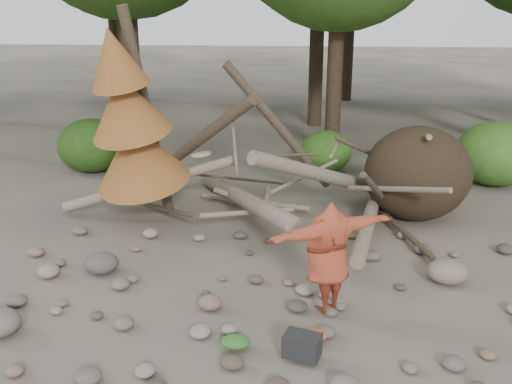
{
  "coord_description": "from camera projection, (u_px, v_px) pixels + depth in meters",
  "views": [
    {
      "loc": [
        0.36,
        -7.29,
        4.28
      ],
      "look_at": [
        -0.49,
        1.5,
        1.4
      ],
      "focal_mm": 40.0,
      "sensor_mm": 36.0,
      "label": 1
    }
  ],
  "objects": [
    {
      "name": "ground",
      "position": [
        280.0,
        317.0,
        8.26
      ],
      "size": [
        120.0,
        120.0,
        0.0
      ],
      "primitive_type": "plane",
      "color": "#514C44",
      "rests_on": "ground"
    },
    {
      "name": "deadfall_pile",
      "position": [
        389.0,
        176.0,
        11.79
      ],
      "size": [
        8.55,
        5.24,
        3.3
      ],
      "color": "#332619",
      "rests_on": "ground"
    },
    {
      "name": "dead_conifer",
      "position": [
        131.0,
        124.0,
        11.08
      ],
      "size": [
        2.06,
        2.16,
        4.35
      ],
      "color": "#4C3F30",
      "rests_on": "ground"
    },
    {
      "name": "bush_left",
      "position": [
        92.0,
        145.0,
        15.36
      ],
      "size": [
        1.8,
        1.8,
        1.44
      ],
      "primitive_type": "ellipsoid",
      "color": "#284F15",
      "rests_on": "ground"
    },
    {
      "name": "bush_mid",
      "position": [
        326.0,
        151.0,
        15.39
      ],
      "size": [
        1.4,
        1.4,
        1.12
      ],
      "primitive_type": "ellipsoid",
      "color": "#34641D",
      "rests_on": "ground"
    },
    {
      "name": "bush_right",
      "position": [
        497.0,
        153.0,
        14.18
      ],
      "size": [
        2.0,
        2.0,
        1.6
      ],
      "primitive_type": "ellipsoid",
      "color": "#407725",
      "rests_on": "ground"
    },
    {
      "name": "frisbee_thrower",
      "position": [
        328.0,
        257.0,
        8.06
      ],
      "size": [
        2.83,
        1.54,
        2.46
      ],
      "color": "#9A3922",
      "rests_on": "ground"
    },
    {
      "name": "backpack",
      "position": [
        302.0,
        350.0,
        7.2
      ],
      "size": [
        0.52,
        0.42,
        0.3
      ],
      "primitive_type": "cube",
      "rotation": [
        0.0,
        0.0,
        -0.3
      ],
      "color": "black",
      "rests_on": "ground"
    },
    {
      "name": "cloth_green",
      "position": [
        235.0,
        345.0,
        7.44
      ],
      "size": [
        0.39,
        0.32,
        0.14
      ],
      "primitive_type": "ellipsoid",
      "color": "#2E6629",
      "rests_on": "ground"
    },
    {
      "name": "cloth_orange",
      "position": [
        315.0,
        338.0,
        7.61
      ],
      "size": [
        0.33,
        0.27,
        0.12
      ],
      "primitive_type": "ellipsoid",
      "color": "#B5441F",
      "rests_on": "ground"
    },
    {
      "name": "boulder_mid_right",
      "position": [
        447.0,
        271.0,
        9.23
      ],
      "size": [
        0.65,
        0.59,
        0.39
      ],
      "primitive_type": "ellipsoid",
      "color": "gray",
      "rests_on": "ground"
    },
    {
      "name": "boulder_mid_left",
      "position": [
        101.0,
        263.0,
        9.58
      ],
      "size": [
        0.59,
        0.53,
        0.35
      ],
      "primitive_type": "ellipsoid",
      "color": "#575049",
      "rests_on": "ground"
    }
  ]
}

